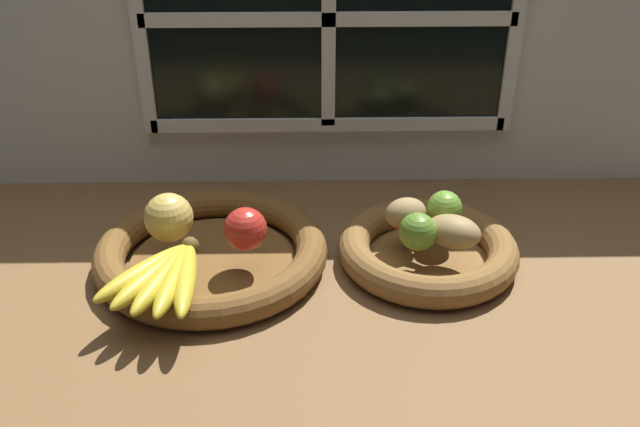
{
  "coord_description": "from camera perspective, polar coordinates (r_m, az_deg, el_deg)",
  "views": [
    {
      "loc": [
        -3.79,
        -90.63,
        60.23
      ],
      "look_at": [
        -1.99,
        0.19,
        8.81
      ],
      "focal_mm": 39.12,
      "sensor_mm": 36.0,
      "label": 1
    }
  ],
  "objects": [
    {
      "name": "ground_plane",
      "position": [
        1.1,
        1.05,
        -4.73
      ],
      "size": [
        140.0,
        90.0,
        3.0
      ],
      "primitive_type": "cube",
      "color": "brown"
    },
    {
      "name": "back_wall",
      "position": [
        1.25,
        0.67,
        14.48
      ],
      "size": [
        140.0,
        4.6,
        55.0
      ],
      "color": "silver",
      "rests_on": "ground_plane"
    },
    {
      "name": "fruit_bowl_left",
      "position": [
        1.09,
        -8.84,
        -3.11
      ],
      "size": [
        35.73,
        35.73,
        4.81
      ],
      "color": "brown",
      "rests_on": "ground_plane"
    },
    {
      "name": "fruit_bowl_right",
      "position": [
        1.09,
        8.79,
        -2.91
      ],
      "size": [
        27.76,
        27.76,
        4.81
      ],
      "color": "brown",
      "rests_on": "ground_plane"
    },
    {
      "name": "apple_red_right",
      "position": [
        1.03,
        -6.12,
        -1.26
      ],
      "size": [
        6.42,
        6.42,
        6.42
      ],
      "primitive_type": "sphere",
      "color": "red",
      "rests_on": "fruit_bowl_left"
    },
    {
      "name": "apple_golden_left",
      "position": [
        1.07,
        -12.24,
        -0.21
      ],
      "size": [
        7.38,
        7.38,
        7.38
      ],
      "primitive_type": "sphere",
      "color": "#DBB756",
      "rests_on": "fruit_bowl_left"
    },
    {
      "name": "banana_bunch_front",
      "position": [
        0.97,
        -12.6,
        -5.01
      ],
      "size": [
        14.42,
        18.46,
        2.93
      ],
      "color": "gold",
      "rests_on": "fruit_bowl_left"
    },
    {
      "name": "potato_oblong",
      "position": [
        1.08,
        7.03,
        0.03
      ],
      "size": [
        7.73,
        6.72,
        4.86
      ],
      "primitive_type": "ellipsoid",
      "rotation": [
        0.0,
        0.0,
        3.44
      ],
      "color": "#A38451",
      "rests_on": "fruit_bowl_right"
    },
    {
      "name": "potato_small",
      "position": [
        1.05,
        10.85,
        -1.46
      ],
      "size": [
        9.97,
        8.86,
        4.81
      ],
      "primitive_type": "ellipsoid",
      "rotation": [
        0.0,
        0.0,
        5.82
      ],
      "color": "#A38451",
      "rests_on": "fruit_bowl_right"
    },
    {
      "name": "lime_near",
      "position": [
        1.03,
        8.0,
        -1.48
      ],
      "size": [
        5.66,
        5.66,
        5.66
      ],
      "primitive_type": "sphere",
      "color": "olive",
      "rests_on": "fruit_bowl_right"
    },
    {
      "name": "lime_far",
      "position": [
        1.1,
        10.15,
        0.45
      ],
      "size": [
        5.47,
        5.47,
        5.47
      ],
      "primitive_type": "sphere",
      "color": "#6B9E33",
      "rests_on": "fruit_bowl_right"
    },
    {
      "name": "chili_pepper",
      "position": [
        1.07,
        9.28,
        -1.53
      ],
      "size": [
        11.85,
        8.75,
        2.28
      ],
      "primitive_type": "cone",
      "rotation": [
        0.0,
        1.57,
        -0.57
      ],
      "color": "red",
      "rests_on": "fruit_bowl_right"
    }
  ]
}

